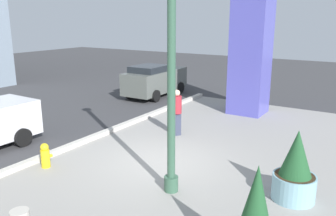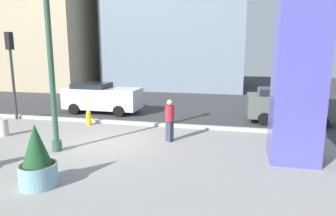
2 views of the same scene
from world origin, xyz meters
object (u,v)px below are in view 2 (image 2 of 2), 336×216
car_intersection (289,105)px  pedestrian_on_sidewalk (170,118)px  lamp_post (51,72)px  fire_hydrant (89,118)px  traffic_light_corner (11,61)px  art_pillar_blue (299,70)px  potted_plant_near_right (37,160)px  car_passing_lane (102,97)px  concrete_bollard (4,128)px

car_intersection → pedestrian_on_sidewalk: 6.96m
lamp_post → pedestrian_on_sidewalk: lamp_post is taller
fire_hydrant → traffic_light_corner: traffic_light_corner is taller
art_pillar_blue → pedestrian_on_sidewalk: 5.13m
lamp_post → potted_plant_near_right: 3.70m
traffic_light_corner → car_passing_lane: size_ratio=1.02×
fire_hydrant → traffic_light_corner: 5.24m
lamp_post → concrete_bollard: 4.45m
lamp_post → car_passing_lane: bearing=101.8°
fire_hydrant → car_passing_lane: bearing=103.2°
lamp_post → art_pillar_blue: bearing=6.9°
fire_hydrant → pedestrian_on_sidewalk: size_ratio=0.43×
concrete_bollard → pedestrian_on_sidewalk: 7.30m
lamp_post → concrete_bollard: lamp_post is taller
art_pillar_blue → fire_hydrant: art_pillar_blue is taller
car_passing_lane → pedestrian_on_sidewalk: bearing=-42.3°
car_passing_lane → car_intersection: car_passing_lane is taller
concrete_bollard → car_intersection: 13.61m
car_intersection → pedestrian_on_sidewalk: size_ratio=2.45×
lamp_post → car_intersection: 11.45m
fire_hydrant → car_passing_lane: size_ratio=0.17×
traffic_light_corner → car_passing_lane: traffic_light_corner is taller
art_pillar_blue → potted_plant_near_right: bearing=-152.4°
art_pillar_blue → concrete_bollard: size_ratio=8.21×
car_passing_lane → fire_hydrant: bearing=-76.8°
car_intersection → fire_hydrant: bearing=-164.0°
potted_plant_near_right → pedestrian_on_sidewalk: potted_plant_near_right is taller
potted_plant_near_right → fire_hydrant: potted_plant_near_right is taller
art_pillar_blue → car_intersection: size_ratio=1.44×
art_pillar_blue → car_passing_lane: (-9.81, 5.91, -2.16)m
art_pillar_blue → car_passing_lane: 11.66m
fire_hydrant → art_pillar_blue: bearing=-17.5°
potted_plant_near_right → concrete_bollard: 6.12m
traffic_light_corner → potted_plant_near_right: bearing=-47.1°
fire_hydrant → lamp_post: bearing=-79.2°
traffic_light_corner → pedestrian_on_sidewalk: traffic_light_corner is taller
art_pillar_blue → fire_hydrant: size_ratio=8.21×
potted_plant_near_right → pedestrian_on_sidewalk: (2.60, 4.85, 0.22)m
potted_plant_near_right → car_passing_lane: (-2.67, 9.65, 0.17)m
fire_hydrant → car_intersection: 10.21m
pedestrian_on_sidewalk → concrete_bollard: bearing=-173.2°
car_passing_lane → art_pillar_blue: bearing=-31.1°
fire_hydrant → car_passing_lane: 3.17m
pedestrian_on_sidewalk → traffic_light_corner: bearing=167.2°
potted_plant_near_right → pedestrian_on_sidewalk: bearing=61.8°
lamp_post → fire_hydrant: size_ratio=8.05×
concrete_bollard → car_passing_lane: 6.01m
lamp_post → art_pillar_blue: size_ratio=0.98×
concrete_bollard → car_passing_lane: bearing=70.9°
potted_plant_near_right → fire_hydrant: 6.91m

